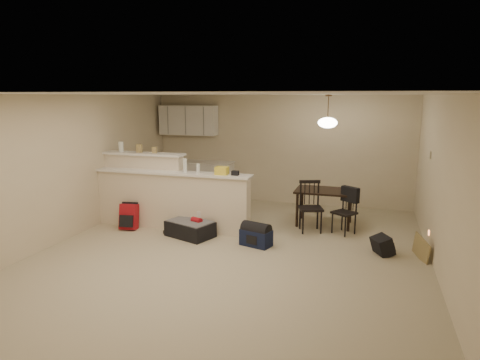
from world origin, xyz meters
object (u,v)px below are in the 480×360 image
at_px(suitcase, 190,229).
at_px(navy_duffel, 256,238).
at_px(dining_table, 325,194).
at_px(dining_chair_near, 311,207).
at_px(red_backpack, 129,217).
at_px(black_daypack, 382,246).
at_px(dining_chair_far, 344,211).
at_px(pendant_lamp, 328,122).

distance_m(suitcase, navy_duffel, 1.26).
distance_m(dining_table, dining_chair_near, 0.57).
height_order(red_backpack, navy_duffel, red_backpack).
distance_m(red_backpack, black_daypack, 4.55).
bearing_deg(red_backpack, dining_chair_far, 4.93).
height_order(dining_chair_near, suitcase, dining_chair_near).
xyz_separation_m(suitcase, black_daypack, (3.27, 0.07, 0.01)).
bearing_deg(pendant_lamp, black_daypack, -51.94).
bearing_deg(dining_chair_near, dining_table, 50.47).
bearing_deg(dining_chair_far, red_backpack, -132.02).
distance_m(dining_table, navy_duffel, 1.88).
bearing_deg(navy_duffel, dining_chair_far, 55.19).
height_order(dining_table, suitcase, dining_table).
distance_m(pendant_lamp, black_daypack, 2.53).
bearing_deg(dining_chair_far, dining_chair_near, -139.98).
relative_size(dining_chair_near, black_daypack, 2.87).
relative_size(dining_table, dining_chair_far, 1.33).
xyz_separation_m(pendant_lamp, dining_chair_far, (0.40, -0.46, -1.57)).
distance_m(dining_chair_near, navy_duffel, 1.33).
relative_size(pendant_lamp, red_backpack, 1.30).
distance_m(navy_duffel, black_daypack, 2.03).
relative_size(suitcase, navy_duffel, 1.59).
relative_size(dining_chair_near, suitcase, 1.17).
bearing_deg(red_backpack, black_daypack, -8.02).
xyz_separation_m(dining_table, pendant_lamp, (-0.00, -0.00, 1.38)).
xyz_separation_m(dining_table, red_backpack, (-3.49, -1.36, -0.37)).
bearing_deg(dining_table, dining_chair_far, -48.78).
distance_m(pendant_lamp, navy_duffel, 2.60).
bearing_deg(pendant_lamp, navy_duffel, -121.66).
bearing_deg(dining_chair_far, dining_table, 166.03).
height_order(dining_table, pendant_lamp, pendant_lamp).
relative_size(dining_chair_near, dining_chair_far, 1.12).
relative_size(suitcase, black_daypack, 2.46).
relative_size(dining_chair_far, suitcase, 1.04).
bearing_deg(suitcase, pendant_lamp, 53.18).
relative_size(red_backpack, navy_duffel, 0.94).
relative_size(dining_chair_far, navy_duffel, 1.65).
distance_m(dining_chair_far, red_backpack, 4.00).
relative_size(navy_duffel, black_daypack, 1.55).
bearing_deg(navy_duffel, dining_table, 74.92).
distance_m(pendant_lamp, red_backpack, 4.13).
bearing_deg(black_daypack, dining_table, 10.44).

